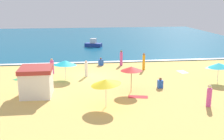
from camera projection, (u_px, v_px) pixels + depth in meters
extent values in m
plane|color=#EDBC60|center=(92.00, 77.00, 27.83)|extent=(60.00, 60.00, 0.00)
cube|color=#0F567A|center=(84.00, 39.00, 54.73)|extent=(60.00, 44.00, 0.10)
cube|color=white|center=(89.00, 62.00, 33.86)|extent=(57.00, 0.70, 0.01)
cube|color=white|center=(37.00, 83.00, 22.11)|extent=(2.43, 2.57, 2.03)
cube|color=#A5332D|center=(36.00, 69.00, 21.82)|extent=(2.54, 2.70, 0.33)
cylinder|color=#4C3823|center=(131.00, 80.00, 23.02)|extent=(0.05, 0.05, 2.13)
cone|color=red|center=(131.00, 69.00, 22.79)|extent=(2.57, 2.56, 0.38)
cylinder|color=silver|center=(106.00, 94.00, 19.75)|extent=(0.05, 0.05, 2.02)
cone|color=yellow|center=(106.00, 82.00, 19.53)|extent=(2.31, 2.29, 0.61)
cylinder|color=silver|center=(65.00, 70.00, 26.71)|extent=(0.05, 0.05, 1.84)
cone|color=#19B7C6|center=(65.00, 63.00, 26.53)|extent=(3.07, 3.08, 0.62)
cylinder|color=silver|center=(218.00, 73.00, 25.76)|extent=(0.05, 0.05, 1.81)
cone|color=#19B7C6|center=(219.00, 65.00, 25.57)|extent=(2.20, 2.18, 0.58)
cylinder|color=#D84CA5|center=(121.00, 59.00, 32.49)|extent=(0.45, 0.45, 1.58)
sphere|color=brown|center=(121.00, 51.00, 32.27)|extent=(0.24, 0.24, 0.24)
cylinder|color=white|center=(86.00, 70.00, 27.73)|extent=(0.44, 0.44, 1.43)
sphere|color=#DBA884|center=(86.00, 62.00, 27.52)|extent=(0.24, 0.24, 0.24)
cylinder|color=#D84CA5|center=(52.00, 67.00, 28.79)|extent=(0.44, 0.44, 1.43)
sphere|color=#DBA884|center=(52.00, 59.00, 28.59)|extent=(0.23, 0.23, 0.23)
cube|color=blue|center=(160.00, 84.00, 24.21)|extent=(0.44, 0.44, 0.70)
sphere|color=brown|center=(160.00, 79.00, 24.10)|extent=(0.25, 0.25, 0.25)
cylinder|color=orange|center=(144.00, 63.00, 30.42)|extent=(0.35, 0.35, 1.64)
sphere|color=#9E6B47|center=(144.00, 54.00, 30.19)|extent=(0.27, 0.27, 0.27)
cylinder|color=#D84CA5|center=(209.00, 97.00, 19.91)|extent=(0.42, 0.42, 1.38)
sphere|color=beige|center=(210.00, 87.00, 19.71)|extent=(0.26, 0.26, 0.26)
cube|color=blue|center=(101.00, 62.00, 32.61)|extent=(0.64, 0.64, 0.71)
sphere|color=brown|center=(101.00, 59.00, 32.50)|extent=(0.23, 0.23, 0.23)
cube|color=red|center=(138.00, 97.00, 22.01)|extent=(1.67, 1.02, 0.01)
cube|color=green|center=(21.00, 78.00, 27.22)|extent=(1.52, 1.62, 0.01)
cube|color=white|center=(182.00, 72.00, 29.65)|extent=(1.04, 1.46, 0.01)
cube|color=white|center=(210.00, 68.00, 31.50)|extent=(1.49, 1.48, 0.01)
cube|color=navy|center=(93.00, 45.00, 45.04)|extent=(2.94, 2.06, 0.58)
cube|color=silver|center=(93.00, 41.00, 44.87)|extent=(1.13, 0.98, 0.77)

